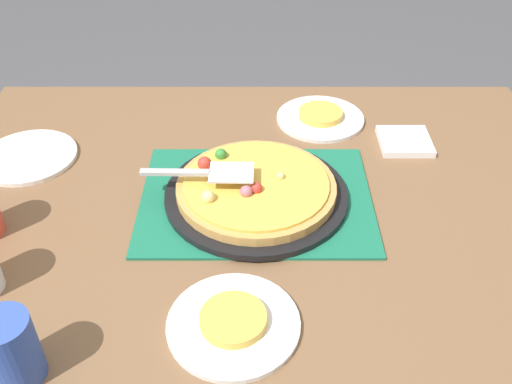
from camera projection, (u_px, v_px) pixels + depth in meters
name	position (u px, v px, depth m)	size (l,w,h in m)	color
dining_table	(256.00, 238.00, 1.27)	(1.40, 1.00, 0.75)	brown
placemat	(256.00, 198.00, 1.20)	(0.48, 0.36, 0.01)	#196B4C
pizza_pan	(256.00, 195.00, 1.19)	(0.38, 0.38, 0.01)	black
pizza	(255.00, 187.00, 1.18)	(0.33, 0.33, 0.05)	tan
plate_near_left	(320.00, 118.00, 1.45)	(0.22, 0.22, 0.01)	white
plate_far_right	(233.00, 324.00, 0.94)	(0.22, 0.22, 0.01)	white
plate_side	(28.00, 157.00, 1.32)	(0.22, 0.22, 0.01)	white
served_slice_left	(320.00, 114.00, 1.44)	(0.11, 0.11, 0.02)	#EAB747
served_slice_right	(233.00, 319.00, 0.93)	(0.11, 0.11, 0.02)	#EAB747
cup_corner	(11.00, 350.00, 0.83)	(0.08, 0.08, 0.12)	#3351AD
pizza_server	(208.00, 172.00, 1.16)	(0.23, 0.07, 0.01)	silver
napkin_stack	(405.00, 141.00, 1.36)	(0.12, 0.12, 0.02)	white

